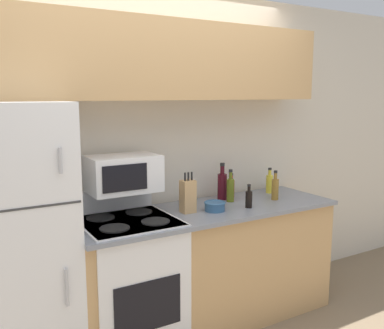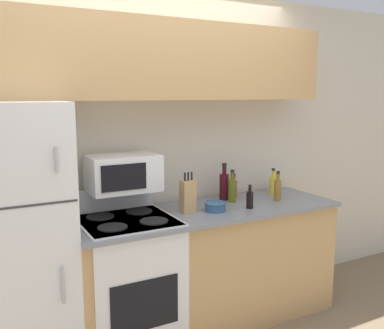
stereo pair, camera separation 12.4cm
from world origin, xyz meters
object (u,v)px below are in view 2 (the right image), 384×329
refrigerator (16,244)px  microwave (123,173)px  bottle_olive_oil (232,189)px  knife_block (188,196)px  bowl (215,206)px  bottle_soy_sauce (250,199)px  stove (128,281)px  bottle_wine_red (224,185)px  bottle_cooking_spray (273,184)px  bottle_vinegar (278,189)px  bottle_hot_sauce (234,188)px

refrigerator → microwave: refrigerator is taller
microwave → bottle_olive_oil: microwave is taller
knife_block → bottle_olive_oil: 0.46m
knife_block → bowl: size_ratio=1.85×
bottle_olive_oil → bottle_soy_sauce: size_ratio=1.44×
stove → bottle_wine_red: size_ratio=3.61×
bowl → bottle_soy_sauce: (0.27, -0.06, 0.03)m
bottle_cooking_spray → bottle_wine_red: size_ratio=0.73×
bottle_olive_oil → bottle_vinegar: (0.35, -0.13, -0.01)m
bottle_cooking_spray → bottle_wine_red: 0.49m
knife_block → bottle_vinegar: (0.80, -0.03, -0.03)m
refrigerator → bowl: size_ratio=10.70×
bottle_soy_sauce → bottle_vinegar: 0.35m
bottle_hot_sauce → bottle_wine_red: (-0.11, -0.03, 0.04)m
bottle_wine_red → bottle_olive_oil: bearing=-80.4°
bottle_cooking_spray → bottle_vinegar: bottle_vinegar is taller
bottle_hot_sauce → bottle_vinegar: 0.36m
bowl → bottle_hot_sauce: (0.36, 0.29, 0.04)m
stove → bottle_vinegar: size_ratio=4.52×
stove → knife_block: size_ratio=3.65×
knife_block → bottle_cooking_spray: size_ratio=1.35×
refrigerator → bottle_cooking_spray: size_ratio=7.81×
bottle_olive_oil → bottle_cooking_spray: 0.48m
refrigerator → bottle_olive_oil: refrigerator is taller
stove → bottle_olive_oil: bottle_olive_oil is taller
bowl → bottle_soy_sauce: size_ratio=0.89×
stove → microwave: 0.75m
stove → bottle_vinegar: bottle_vinegar is taller
refrigerator → stove: 0.80m
knife_block → bottle_hot_sauce: size_ratio=1.48×
knife_block → bottle_olive_oil: (0.45, 0.10, -0.02)m
bottle_wine_red → bottle_vinegar: 0.43m
bowl → bottle_olive_oil: 0.32m
bottle_cooking_spray → bottle_olive_oil: bearing=-170.9°
bottle_cooking_spray → bottle_vinegar: size_ratio=0.92×
bowl → stove: bearing=173.2°
bowl → bottle_vinegar: bottle_vinegar is taller
stove → bottle_soy_sauce: 1.06m
microwave → bottle_hot_sauce: microwave is taller
microwave → bottle_olive_oil: bearing=-3.6°
bottle_olive_oil → knife_block: bearing=-167.2°
refrigerator → bottle_vinegar: bearing=-2.0°
stove → bottle_cooking_spray: size_ratio=4.93×
bottle_soy_sauce → bottle_wine_red: bottle_wine_red is taller
refrigerator → microwave: (0.74, 0.12, 0.36)m
bottle_olive_oil → bottle_soy_sauce: 0.23m
bottle_hot_sauce → bottle_vinegar: (0.25, -0.26, 0.02)m
bottle_hot_sauce → microwave: bearing=-176.1°
knife_block → refrigerator: bearing=178.2°
microwave → bottle_soy_sauce: microwave is taller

